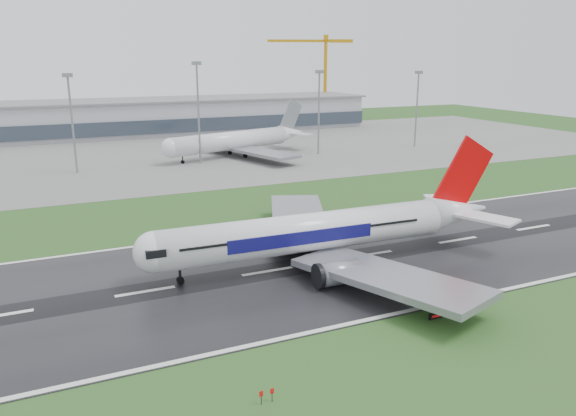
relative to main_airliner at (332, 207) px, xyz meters
name	(u,v)px	position (x,y,z in m)	size (l,w,h in m)	color
ground	(267,272)	(-11.85, 0.07, -9.88)	(520.00, 520.00, 0.00)	#234B1B
runway	(267,272)	(-11.85, 0.07, -9.83)	(400.00, 45.00, 0.10)	black
apron	(139,155)	(-11.85, 125.07, -9.84)	(400.00, 130.00, 0.08)	slate
terminal	(116,119)	(-11.85, 185.07, -2.38)	(240.00, 36.00, 15.00)	#9698A1
main_airliner	(332,207)	(0.00, 0.00, 0.00)	(66.28, 63.12, 19.57)	silver
parked_airliner	(236,131)	(19.75, 108.18, -0.61)	(62.71, 58.38, 18.38)	silver
tower_crane	(325,79)	(104.24, 200.07, 13.29)	(47.13, 2.57, 46.34)	#C0820B
runway_sign	(436,316)	(2.54, -25.33, -9.36)	(2.30, 0.26, 1.04)	black
floodmast_2	(73,126)	(-34.87, 100.07, 4.52)	(0.64, 0.64, 28.81)	gray
floodmast_3	(199,115)	(4.32, 100.07, 6.17)	(0.64, 0.64, 32.11)	gray
floodmast_4	(319,115)	(48.91, 100.07, 4.62)	(0.64, 0.64, 29.00)	gray
floodmast_5	(417,111)	(92.23, 100.07, 4.30)	(0.64, 0.64, 28.37)	gray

